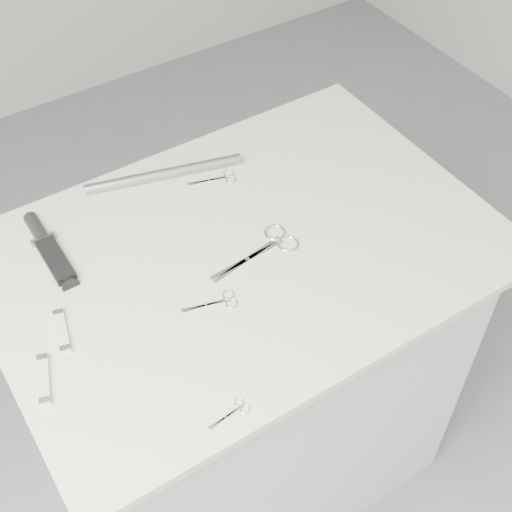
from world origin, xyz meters
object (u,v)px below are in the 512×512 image
large_shears (269,246)px  pocket_knife_a (44,379)px  plinth (246,377)px  metal_rail (164,174)px  sheathed_knife (47,246)px  embroidery_scissors_a (219,302)px  embroidery_scissors_b (220,178)px  tiny_scissors (233,412)px  pocket_knife_b (62,331)px

large_shears → pocket_knife_a: size_ratio=1.98×
plinth → metal_rail: (-0.03, 0.27, 0.48)m
plinth → sheathed_knife: 0.62m
sheathed_knife → pocket_knife_a: sheathed_knife is taller
large_shears → embroidery_scissors_a: size_ratio=1.88×
embroidery_scissors_b → sheathed_knife: size_ratio=0.53×
embroidery_scissors_a → sheathed_knife: size_ratio=0.52×
embroidery_scissors_a → tiny_scissors: 0.23m
embroidery_scissors_a → pocket_knife_a: size_ratio=1.05×
pocket_knife_a → pocket_knife_b: same height
pocket_knife_a → pocket_knife_b: size_ratio=1.04×
sheathed_knife → large_shears: bearing=-121.8°
embroidery_scissors_b → embroidery_scissors_a: bearing=-104.8°
large_shears → embroidery_scissors_b: (0.02, 0.23, -0.00)m
pocket_knife_a → tiny_scissors: bearing=-114.6°
embroidery_scissors_b → tiny_scissors: 0.57m
large_shears → embroidery_scissors_b: 0.23m
sheathed_knife → metal_rail: (0.29, 0.06, 0.00)m
embroidery_scissors_a → pocket_knife_b: pocket_knife_b is taller
large_shears → metal_rail: metal_rail is taller
embroidery_scissors_b → tiny_scissors: size_ratio=1.40×
metal_rail → pocket_knife_a: bearing=-139.8°
plinth → metal_rail: metal_rail is taller
pocket_knife_a → metal_rail: metal_rail is taller
pocket_knife_a → metal_rail: (0.41, 0.35, 0.01)m
plinth → sheathed_knife: sheathed_knife is taller
embroidery_scissors_b → sheathed_knife: sheathed_knife is taller
plinth → metal_rail: 0.55m
sheathed_knife → pocket_knife_a: 0.31m
plinth → pocket_knife_b: 0.61m
tiny_scissors → sheathed_knife: bearing=96.7°
sheathed_knife → metal_rail: 0.30m
large_shears → sheathed_knife: size_ratio=0.98×
large_shears → embroidery_scissors_a: large_shears is taller
tiny_scissors → metal_rail: bearing=66.8°
pocket_knife_a → embroidery_scissors_a: bearing=-73.6°
embroidery_scissors_b → metal_rail: 0.12m
metal_rail → large_shears: bearing=-74.9°
embroidery_scissors_a → sheathed_knife: bearing=140.4°
large_shears → pocket_knife_a: pocket_knife_a is taller
plinth → pocket_knife_b: size_ratio=9.32×
large_shears → metal_rail: bearing=98.4°
embroidery_scissors_a → metal_rail: size_ratio=0.31×
pocket_knife_a → embroidery_scissors_b: bearing=-42.5°
embroidery_scissors_b → pocket_knife_b: 0.49m
pocket_knife_b → metal_rail: bearing=-38.3°
embroidery_scissors_b → pocket_knife_a: size_ratio=1.06×
plinth → tiny_scissors: (-0.21, -0.30, 0.47)m
pocket_knife_a → pocket_knife_b: (0.06, 0.08, 0.00)m
pocket_knife_a → metal_rail: bearing=-31.0°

